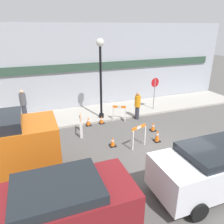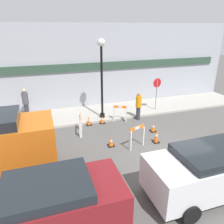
# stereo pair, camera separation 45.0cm
# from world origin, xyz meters

# --- Properties ---
(ground_plane) EXTENTS (60.00, 60.00, 0.00)m
(ground_plane) POSITION_xyz_m (0.00, 0.00, 0.00)
(ground_plane) COLOR #565451
(sidewalk_slab) EXTENTS (18.00, 2.89, 0.12)m
(sidewalk_slab) POSITION_xyz_m (0.00, 5.94, 0.06)
(sidewalk_slab) COLOR #ADA89E
(sidewalk_slab) RESTS_ON ground_plane
(storefront_facade) EXTENTS (18.00, 0.22, 5.50)m
(storefront_facade) POSITION_xyz_m (0.00, 7.46, 2.75)
(storefront_facade) COLOR #A3A8B2
(storefront_facade) RESTS_ON ground_plane
(streetlamp_post) EXTENTS (0.44, 0.44, 4.57)m
(streetlamp_post) POSITION_xyz_m (-1.49, 4.98, 3.09)
(streetlamp_post) COLOR black
(streetlamp_post) RESTS_ON sidewalk_slab
(stop_sign) EXTENTS (0.59, 0.12, 2.09)m
(stop_sign) POSITION_xyz_m (2.22, 5.16, 1.53)
(stop_sign) COLOR gray
(stop_sign) RESTS_ON sidewalk_slab
(barricade_0) EXTENTS (0.75, 0.47, 0.97)m
(barricade_0) POSITION_xyz_m (-0.59, 4.35, 0.52)
(barricade_0) COLOR white
(barricade_0) RESTS_ON ground_plane
(barricade_1) EXTENTS (0.31, 0.95, 1.04)m
(barricade_1) POSITION_xyz_m (-3.09, 3.46, 0.57)
(barricade_1) COLOR white
(barricade_1) RESTS_ON ground_plane
(barricade_2) EXTENTS (0.85, 0.39, 1.09)m
(barricade_2) POSITION_xyz_m (-0.91, 1.25, 0.59)
(barricade_2) COLOR white
(barricade_2) RESTS_ON ground_plane
(traffic_cone_0) EXTENTS (0.30, 0.30, 0.50)m
(traffic_cone_0) POSITION_xyz_m (0.63, 2.50, 0.24)
(traffic_cone_0) COLOR black
(traffic_cone_0) RESTS_ON ground_plane
(traffic_cone_1) EXTENTS (0.30, 0.30, 0.52)m
(traffic_cone_1) POSITION_xyz_m (-2.46, 4.40, 0.25)
(traffic_cone_1) COLOR black
(traffic_cone_1) RESTS_ON ground_plane
(traffic_cone_2) EXTENTS (0.30, 0.30, 0.46)m
(traffic_cone_2) POSITION_xyz_m (-1.67, 4.40, 0.22)
(traffic_cone_2) COLOR black
(traffic_cone_2) RESTS_ON ground_plane
(traffic_cone_3) EXTENTS (0.30, 0.30, 0.66)m
(traffic_cone_3) POSITION_xyz_m (0.20, 1.40, 0.32)
(traffic_cone_3) COLOR black
(traffic_cone_3) RESTS_ON ground_plane
(traffic_cone_4) EXTENTS (0.30, 0.30, 0.48)m
(traffic_cone_4) POSITION_xyz_m (-1.99, 1.74, 0.23)
(traffic_cone_4) COLOR black
(traffic_cone_4) RESTS_ON ground_plane
(person_worker) EXTENTS (0.48, 0.48, 1.69)m
(person_worker) POSITION_xyz_m (0.55, 4.25, 0.91)
(person_worker) COLOR #33333D
(person_worker) RESTS_ON ground_plane
(person_pedestrian) EXTENTS (0.51, 0.51, 1.77)m
(person_pedestrian) POSITION_xyz_m (-5.80, 6.49, 1.07)
(person_pedestrian) COLOR #33333D
(person_pedestrian) RESTS_ON sidewalk_slab
(parked_car_0) EXTENTS (3.94, 1.96, 1.72)m
(parked_car_0) POSITION_xyz_m (-4.96, -2.21, 0.97)
(parked_car_0) COLOR maroon
(parked_car_0) RESTS_ON ground_plane
(parked_car_1) EXTENTS (4.29, 1.92, 1.69)m
(parked_car_1) POSITION_xyz_m (0.14, -2.21, 0.95)
(parked_car_1) COLOR silver
(parked_car_1) RESTS_ON ground_plane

